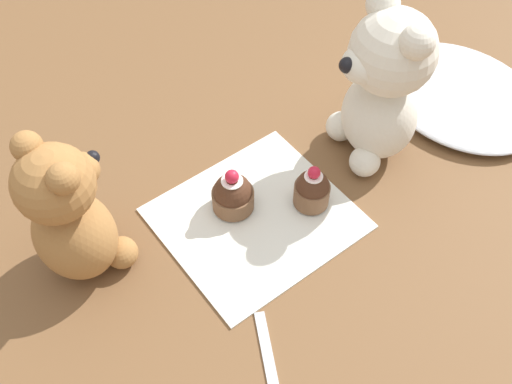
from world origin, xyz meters
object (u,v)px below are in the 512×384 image
at_px(teddy_bear_tan, 70,215).
at_px(teaspoon, 267,354).
at_px(cupcake_near_tan_bear, 233,194).
at_px(teddy_bear_cream, 383,86).
at_px(cupcake_near_cream_bear, 312,189).

xyz_separation_m(teddy_bear_tan, teaspoon, (0.23, 0.10, -0.09)).
relative_size(cupcake_near_tan_bear, teaspoon, 0.65).
xyz_separation_m(teddy_bear_cream, teaspoon, (0.16, -0.31, -0.11)).
distance_m(teddy_bear_cream, cupcake_near_cream_bear, 0.16).
bearing_deg(cupcake_near_cream_bear, teaspoon, -53.17).
bearing_deg(teaspoon, cupcake_near_tan_bear, 1.72).
bearing_deg(cupcake_near_cream_bear, teddy_bear_tan, -110.02).
relative_size(cupcake_near_cream_bear, cupcake_near_tan_bear, 0.99).
height_order(teddy_bear_cream, cupcake_near_cream_bear, teddy_bear_cream).
bearing_deg(teddy_bear_cream, cupcake_near_tan_bear, -82.93).
height_order(cupcake_near_tan_bear, teaspoon, cupcake_near_tan_bear).
bearing_deg(teddy_bear_cream, teddy_bear_tan, -85.17).
xyz_separation_m(teddy_bear_tan, cupcake_near_tan_bear, (0.04, 0.19, -0.06)).
bearing_deg(teaspoon, teddy_bear_cream, -35.81).
bearing_deg(teddy_bear_tan, cupcake_near_cream_bear, -119.73).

